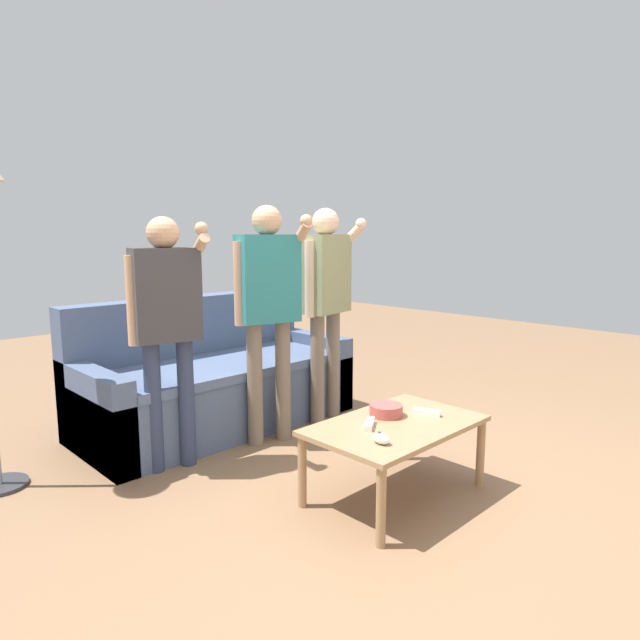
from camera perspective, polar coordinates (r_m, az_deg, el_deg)
ground_plane at (r=3.03m, az=5.02°, el=-17.23°), size 12.00×12.00×0.00m
couch at (r=3.97m, az=-10.94°, el=-6.32°), size 1.88×0.86×0.89m
coffee_table at (r=2.86m, az=7.84°, el=-11.45°), size 0.90×0.56×0.39m
snack_bowl at (r=2.94m, az=6.86°, el=-9.27°), size 0.17×0.17×0.06m
game_remote_nunchuk at (r=2.57m, az=6.37°, el=-12.13°), size 0.06×0.09×0.05m
player_left at (r=3.15m, az=-15.63°, el=0.67°), size 0.42×0.35×1.43m
player_center at (r=3.45m, az=-5.40°, el=2.48°), size 0.44×0.39×1.51m
player_right at (r=3.84m, az=0.60°, el=3.17°), size 0.47×0.30×1.51m
game_remote_wand_near at (r=2.98m, az=10.97°, el=-9.37°), size 0.09×0.15×0.03m
game_remote_wand_far at (r=2.77m, az=5.16°, el=-10.68°), size 0.14×0.11×0.03m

